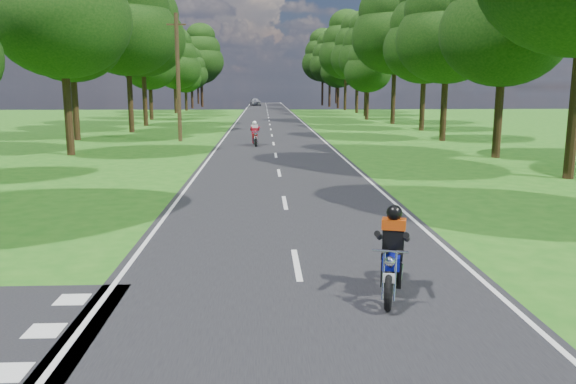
{
  "coord_description": "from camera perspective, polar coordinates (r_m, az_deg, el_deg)",
  "views": [
    {
      "loc": [
        -0.64,
        -8.58,
        3.46
      ],
      "look_at": [
        -0.08,
        4.0,
        1.1
      ],
      "focal_mm": 35.0,
      "sensor_mm": 36.0,
      "label": 1
    }
  ],
  "objects": [
    {
      "name": "distant_car",
      "position": [
        107.34,
        -3.36,
        9.15
      ],
      "size": [
        2.37,
        4.43,
        1.43
      ],
      "primitive_type": "imported",
      "rotation": [
        0.0,
        0.0,
        0.17
      ],
      "color": "#ABADB3",
      "rests_on": "main_road"
    },
    {
      "name": "telegraph_pole",
      "position": [
        36.98,
        -11.1,
        11.37
      ],
      "size": [
        1.2,
        0.26,
        8.0
      ],
      "color": "#382616",
      "rests_on": "ground"
    },
    {
      "name": "main_road",
      "position": [
        58.69,
        -1.93,
        7.24
      ],
      "size": [
        7.0,
        140.0,
        0.02
      ],
      "primitive_type": "cube",
      "color": "black",
      "rests_on": "ground"
    },
    {
      "name": "road_markings",
      "position": [
        56.82,
        -2.05,
        7.15
      ],
      "size": [
        7.4,
        140.0,
        0.01
      ],
      "color": "silver",
      "rests_on": "main_road"
    },
    {
      "name": "rider_far_red",
      "position": [
        33.61,
        -3.39,
        5.98
      ],
      "size": [
        0.73,
        1.8,
        1.46
      ],
      "primitive_type": null,
      "rotation": [
        0.0,
        0.0,
        0.09
      ],
      "color": "#A3180C",
      "rests_on": "main_road"
    },
    {
      "name": "treeline",
      "position": [
        68.84,
        -0.84,
        14.61
      ],
      "size": [
        40.0,
        115.35,
        14.78
      ],
      "color": "black",
      "rests_on": "ground"
    },
    {
      "name": "ground",
      "position": [
        9.28,
        1.63,
        -11.3
      ],
      "size": [
        160.0,
        160.0,
        0.0
      ],
      "primitive_type": "plane",
      "color": "#206116",
      "rests_on": "ground"
    },
    {
      "name": "rider_near_blue",
      "position": [
        9.58,
        10.56,
        -5.89
      ],
      "size": [
        1.08,
        1.89,
        1.5
      ],
      "primitive_type": null,
      "rotation": [
        0.0,
        0.0,
        -0.28
      ],
      "color": "#0E149C",
      "rests_on": "main_road"
    }
  ]
}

